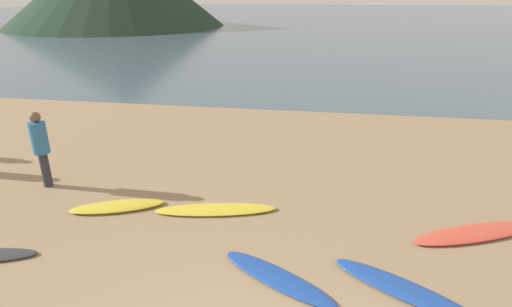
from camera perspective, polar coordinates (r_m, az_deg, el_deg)
The scene contains 8 objects.
ground_plane at distance 13.48m, azimuth 5.91°, elevation 2.59°, with size 120.00×120.00×0.20m, color #997C5B.
ocean_water at distance 65.24m, azimuth 9.11°, elevation 17.74°, with size 140.00×100.00×0.01m, color #475B6B.
surfboard_3 at distance 9.25m, azimuth -18.34°, elevation -6.83°, with size 1.90×0.54×0.10m, color yellow.
surfboard_4 at distance 8.73m, azimuth -5.50°, elevation -7.58°, with size 2.49×0.54×0.08m, color yellow.
surfboard_5 at distance 6.89m, azimuth 2.94°, elevation -16.52°, with size 2.13×0.48×0.07m, color #1E479E.
surfboard_6 at distance 7.03m, azimuth 19.36°, elevation -16.97°, with size 2.28×0.49×0.09m, color #1E479E.
surfboard_7 at distance 8.93m, azimuth 27.73°, elevation -9.52°, with size 2.64×0.56×0.09m, color #D84C38.
person_0 at distance 10.51m, azimuth -27.28°, elevation 1.22°, with size 0.36×0.36×1.78m.
Camera 1 is at (0.67, -2.72, 4.31)m, focal length 29.41 mm.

